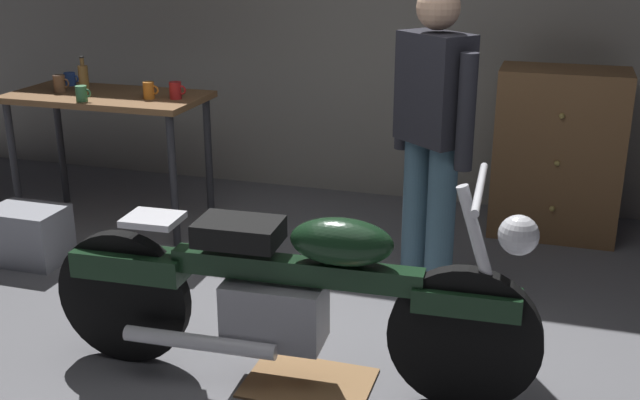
{
  "coord_description": "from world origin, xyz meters",
  "views": [
    {
      "loc": [
        1.09,
        -2.78,
        1.92
      ],
      "look_at": [
        0.01,
        0.7,
        0.65
      ],
      "focal_mm": 43.53,
      "sensor_mm": 36.0,
      "label": 1
    }
  ],
  "objects_px": {
    "storage_bin": "(29,235)",
    "mug_red_diner": "(176,90)",
    "person_standing": "(432,133)",
    "mug_orange_travel": "(149,90)",
    "bottle": "(84,78)",
    "mug_brown_stoneware": "(60,84)",
    "mug_blue_enamel": "(70,79)",
    "motorcycle": "(288,291)",
    "mug_green_speckled": "(82,94)",
    "wooden_dresser": "(558,154)"
  },
  "relations": [
    {
      "from": "storage_bin",
      "to": "mug_red_diner",
      "type": "distance_m",
      "value": 1.27
    },
    {
      "from": "wooden_dresser",
      "to": "motorcycle",
      "type": "bearing_deg",
      "value": -115.64
    },
    {
      "from": "person_standing",
      "to": "bottle",
      "type": "relative_size",
      "value": 6.93
    },
    {
      "from": "motorcycle",
      "to": "person_standing",
      "type": "distance_m",
      "value": 1.23
    },
    {
      "from": "storage_bin",
      "to": "mug_blue_enamel",
      "type": "xyz_separation_m",
      "value": [
        -0.25,
        0.94,
        0.77
      ]
    },
    {
      "from": "wooden_dresser",
      "to": "mug_brown_stoneware",
      "type": "xyz_separation_m",
      "value": [
        -3.2,
        -0.71,
        0.41
      ]
    },
    {
      "from": "mug_orange_travel",
      "to": "bottle",
      "type": "height_order",
      "value": "bottle"
    },
    {
      "from": "bottle",
      "to": "storage_bin",
      "type": "bearing_deg",
      "value": -89.23
    },
    {
      "from": "mug_orange_travel",
      "to": "mug_blue_enamel",
      "type": "relative_size",
      "value": 0.99
    },
    {
      "from": "mug_red_diner",
      "to": "mug_blue_enamel",
      "type": "bearing_deg",
      "value": 167.9
    },
    {
      "from": "wooden_dresser",
      "to": "mug_brown_stoneware",
      "type": "relative_size",
      "value": 9.53
    },
    {
      "from": "person_standing",
      "to": "mug_red_diner",
      "type": "height_order",
      "value": "person_standing"
    },
    {
      "from": "wooden_dresser",
      "to": "bottle",
      "type": "height_order",
      "value": "bottle"
    },
    {
      "from": "mug_green_speckled",
      "to": "bottle",
      "type": "height_order",
      "value": "bottle"
    },
    {
      "from": "motorcycle",
      "to": "mug_brown_stoneware",
      "type": "relative_size",
      "value": 18.99
    },
    {
      "from": "storage_bin",
      "to": "mug_orange_travel",
      "type": "relative_size",
      "value": 4.07
    },
    {
      "from": "mug_orange_travel",
      "to": "storage_bin",
      "type": "bearing_deg",
      "value": -125.52
    },
    {
      "from": "wooden_dresser",
      "to": "storage_bin",
      "type": "distance_m",
      "value": 3.37
    },
    {
      "from": "mug_red_diner",
      "to": "bottle",
      "type": "xyz_separation_m",
      "value": [
        -0.67,
        0.0,
        0.04
      ]
    },
    {
      "from": "mug_green_speckled",
      "to": "bottle",
      "type": "xyz_separation_m",
      "value": [
        -0.14,
        0.24,
        0.05
      ]
    },
    {
      "from": "mug_orange_travel",
      "to": "bottle",
      "type": "xyz_separation_m",
      "value": [
        -0.51,
        0.05,
        0.04
      ]
    },
    {
      "from": "person_standing",
      "to": "mug_green_speckled",
      "type": "bearing_deg",
      "value": 33.3
    },
    {
      "from": "person_standing",
      "to": "mug_green_speckled",
      "type": "distance_m",
      "value": 2.27
    },
    {
      "from": "mug_blue_enamel",
      "to": "motorcycle",
      "type": "bearing_deg",
      "value": -38.25
    },
    {
      "from": "storage_bin",
      "to": "bottle",
      "type": "relative_size",
      "value": 1.83
    },
    {
      "from": "mug_brown_stoneware",
      "to": "mug_red_diner",
      "type": "distance_m",
      "value": 0.84
    },
    {
      "from": "storage_bin",
      "to": "bottle",
      "type": "bearing_deg",
      "value": 90.77
    },
    {
      "from": "mug_red_diner",
      "to": "mug_blue_enamel",
      "type": "distance_m",
      "value": 0.93
    },
    {
      "from": "wooden_dresser",
      "to": "mug_green_speckled",
      "type": "distance_m",
      "value": 3.06
    },
    {
      "from": "wooden_dresser",
      "to": "storage_bin",
      "type": "bearing_deg",
      "value": -154.81
    },
    {
      "from": "mug_red_diner",
      "to": "mug_brown_stoneware",
      "type": "bearing_deg",
      "value": -177.89
    },
    {
      "from": "person_standing",
      "to": "mug_orange_travel",
      "type": "bearing_deg",
      "value": 26.34
    },
    {
      "from": "mug_brown_stoneware",
      "to": "person_standing",
      "type": "bearing_deg",
      "value": -10.33
    },
    {
      "from": "mug_brown_stoneware",
      "to": "mug_blue_enamel",
      "type": "xyz_separation_m",
      "value": [
        -0.08,
        0.23,
        -0.01
      ]
    },
    {
      "from": "mug_brown_stoneware",
      "to": "mug_green_speckled",
      "type": "bearing_deg",
      "value": -34.47
    },
    {
      "from": "mug_red_diner",
      "to": "motorcycle",
      "type": "bearing_deg",
      "value": -50.02
    },
    {
      "from": "person_standing",
      "to": "mug_blue_enamel",
      "type": "bearing_deg",
      "value": 25.08
    },
    {
      "from": "motorcycle",
      "to": "mug_green_speckled",
      "type": "distance_m",
      "value": 2.3
    },
    {
      "from": "wooden_dresser",
      "to": "mug_blue_enamel",
      "type": "xyz_separation_m",
      "value": [
        -3.28,
        -0.49,
        0.39
      ]
    },
    {
      "from": "person_standing",
      "to": "mug_red_diner",
      "type": "relative_size",
      "value": 14.74
    },
    {
      "from": "mug_blue_enamel",
      "to": "mug_brown_stoneware",
      "type": "bearing_deg",
      "value": -71.48
    },
    {
      "from": "mug_red_diner",
      "to": "bottle",
      "type": "distance_m",
      "value": 0.67
    },
    {
      "from": "bottle",
      "to": "mug_orange_travel",
      "type": "bearing_deg",
      "value": -5.54
    },
    {
      "from": "motorcycle",
      "to": "mug_orange_travel",
      "type": "relative_size",
      "value": 20.26
    },
    {
      "from": "person_standing",
      "to": "mug_red_diner",
      "type": "distance_m",
      "value": 1.79
    },
    {
      "from": "mug_orange_travel",
      "to": "wooden_dresser",
      "type": "bearing_deg",
      "value": 16.03
    },
    {
      "from": "wooden_dresser",
      "to": "person_standing",
      "type": "bearing_deg",
      "value": -118.49
    },
    {
      "from": "bottle",
      "to": "mug_blue_enamel",
      "type": "bearing_deg",
      "value": 141.36
    },
    {
      "from": "wooden_dresser",
      "to": "mug_red_diner",
      "type": "relative_size",
      "value": 9.71
    },
    {
      "from": "person_standing",
      "to": "bottle",
      "type": "bearing_deg",
      "value": 27.99
    }
  ]
}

